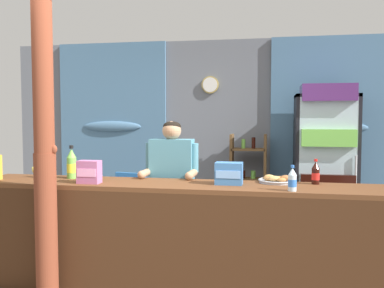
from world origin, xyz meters
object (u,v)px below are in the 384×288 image
soda_bottle_lime_soda (72,164)px  soda_bottle_cola (316,173)px  timber_post (45,159)px  stall_counter (171,227)px  drink_fridge (325,157)px  snack_box_wafer (89,172)px  plastic_lawn_chair (125,204)px  pastry_tray (277,180)px  bottle_shelf_rack (248,182)px  banana_bunch (43,172)px  soda_bottle_water (292,180)px  shopkeeper (172,176)px  snack_box_biscuit (229,173)px

soda_bottle_lime_soda → soda_bottle_cola: bearing=1.7°
timber_post → stall_counter: bearing=17.5°
stall_counter → soda_bottle_cola: 1.36m
timber_post → drink_fridge: size_ratio=1.29×
drink_fridge → snack_box_wafer: drink_fridge is taller
plastic_lawn_chair → pastry_tray: 2.12m
timber_post → drink_fridge: timber_post is taller
bottle_shelf_rack → soda_bottle_cola: bearing=-68.7°
banana_bunch → bottle_shelf_rack: bearing=44.5°
soda_bottle_water → banana_bunch: (-2.36, 0.31, -0.03)m
soda_bottle_cola → pastry_tray: (-0.33, 0.03, -0.07)m
bottle_shelf_rack → soda_bottle_cola: size_ratio=5.93×
banana_bunch → timber_post: bearing=-58.2°
timber_post → soda_bottle_lime_soda: bearing=93.9°
shopkeeper → soda_bottle_water: bearing=-30.5°
stall_counter → snack_box_biscuit: bearing=17.6°
soda_bottle_water → bottle_shelf_rack: bearing=102.3°
timber_post → shopkeeper: size_ratio=1.66×
drink_fridge → snack_box_wafer: (-2.25, -1.88, -0.00)m
timber_post → pastry_tray: timber_post is taller
timber_post → shopkeeper: 1.28m
pastry_tray → shopkeeper: bearing=166.0°
timber_post → snack_box_wafer: 0.42m
stall_counter → pastry_tray: pastry_tray is taller
stall_counter → plastic_lawn_chair: bearing=123.7°
plastic_lawn_chair → snack_box_wafer: 1.47m
stall_counter → snack_box_biscuit: (0.49, 0.16, 0.46)m
shopkeeper → banana_bunch: shopkeeper is taller
soda_bottle_water → banana_bunch: bearing=172.6°
drink_fridge → shopkeeper: drink_fridge is taller
plastic_lawn_chair → snack_box_biscuit: (1.38, -1.18, 0.57)m
plastic_lawn_chair → snack_box_biscuit: bearing=-40.4°
soda_bottle_water → plastic_lawn_chair: bearing=143.5°
soda_bottle_water → banana_bunch: size_ratio=0.79×
snack_box_biscuit → banana_bunch: (-1.83, 0.06, -0.04)m
timber_post → snack_box_biscuit: bearing=17.5°
drink_fridge → pastry_tray: (-0.59, -1.53, -0.08)m
drink_fridge → shopkeeper: 2.07m
snack_box_biscuit → soda_bottle_lime_soda: bearing=176.8°
bottle_shelf_rack → soda_bottle_lime_soda: bearing=-131.0°
snack_box_biscuit → pastry_tray: 0.46m
snack_box_wafer → soda_bottle_cola: bearing=9.3°
stall_counter → soda_bottle_lime_soda: (-1.04, 0.24, 0.50)m
soda_bottle_lime_soda → soda_bottle_cola: (2.28, 0.07, -0.04)m
snack_box_wafer → stall_counter: bearing=1.2°
plastic_lawn_chair → soda_bottle_water: (1.92, -1.42, 0.56)m
plastic_lawn_chair → soda_bottle_cola: size_ratio=3.84×
drink_fridge → shopkeeper: bearing=-142.3°
stall_counter → soda_bottle_lime_soda: 1.18m
stall_counter → bottle_shelf_rack: bearing=75.0°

